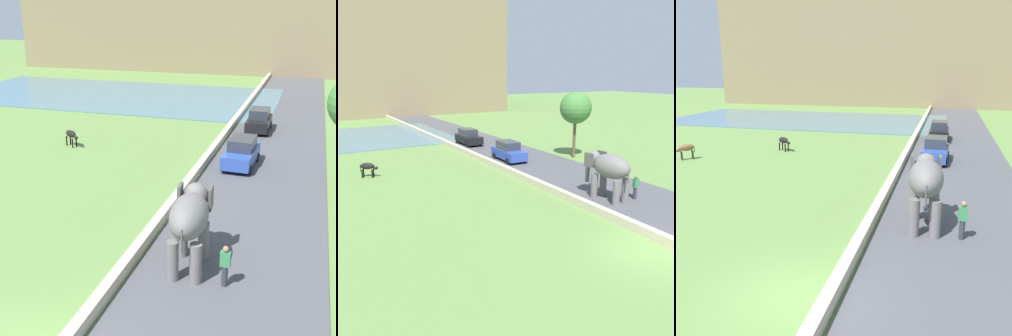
% 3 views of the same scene
% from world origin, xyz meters
% --- Properties ---
extents(road_surface, '(7.00, 120.00, 0.06)m').
position_xyz_m(road_surface, '(5.00, 20.00, 0.03)').
color(road_surface, '#4C4C51').
rests_on(road_surface, ground).
extents(barrier_wall, '(0.40, 110.00, 0.51)m').
position_xyz_m(barrier_wall, '(1.20, 18.00, 0.25)').
color(barrier_wall, beige).
rests_on(barrier_wall, ground).
extents(lake, '(36.00, 18.00, 0.08)m').
position_xyz_m(lake, '(-14.00, 38.24, 0.04)').
color(lake, slate).
rests_on(lake, ground).
extents(elephant, '(1.60, 3.52, 2.99)m').
position_xyz_m(elephant, '(3.41, 6.26, 2.04)').
color(elephant, slate).
rests_on(elephant, ground).
extents(person_beside_elephant, '(0.36, 0.22, 1.63)m').
position_xyz_m(person_beside_elephant, '(4.94, 5.31, 0.87)').
color(person_beside_elephant, '#33333D').
rests_on(person_beside_elephant, ground).
extents(car_black, '(1.80, 4.00, 1.80)m').
position_xyz_m(car_black, '(3.42, 27.33, 0.90)').
color(car_black, black).
rests_on(car_black, ground).
extents(car_blue, '(1.94, 4.07, 1.80)m').
position_xyz_m(car_blue, '(3.43, 18.49, 0.90)').
color(car_blue, '#2D4CA8').
rests_on(car_blue, ground).
extents(cow_black, '(1.37, 0.97, 1.15)m').
position_xyz_m(cow_black, '(-8.69, 19.17, 0.84)').
color(cow_black, black).
rests_on(cow_black, ground).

